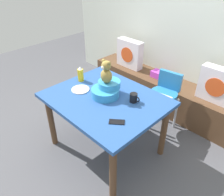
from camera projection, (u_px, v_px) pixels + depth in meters
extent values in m
plane|color=#4C4C51|center=(106.00, 147.00, 2.78)|extent=(8.00, 8.00, 0.00)
cube|color=silver|center=(188.00, 19.00, 2.96)|extent=(4.40, 0.10, 2.60)
cube|color=brown|center=(166.00, 94.00, 3.38)|extent=(2.60, 0.44, 0.46)
cube|color=silver|center=(130.00, 54.00, 3.56)|extent=(0.44, 0.14, 0.44)
cylinder|color=#D84C1E|center=(127.00, 55.00, 3.52)|extent=(0.24, 0.01, 0.24)
cube|color=silver|center=(218.00, 85.00, 2.71)|extent=(0.44, 0.14, 0.44)
cylinder|color=#D84C1E|center=(215.00, 87.00, 2.67)|extent=(0.24, 0.01, 0.24)
cube|color=#C440C8|center=(158.00, 74.00, 3.33)|extent=(0.20, 0.14, 0.10)
cube|color=#264C8C|center=(105.00, 99.00, 2.38)|extent=(1.23, 0.99, 0.04)
cylinder|color=brown|center=(51.00, 121.00, 2.66)|extent=(0.07, 0.07, 0.70)
cylinder|color=brown|center=(113.00, 173.00, 2.04)|extent=(0.07, 0.07, 0.70)
cylinder|color=brown|center=(101.00, 95.00, 3.14)|extent=(0.07, 0.07, 0.70)
cylinder|color=brown|center=(164.00, 131.00, 2.51)|extent=(0.07, 0.07, 0.70)
cylinder|color=#2672B2|center=(164.00, 96.00, 2.83)|extent=(0.34, 0.34, 0.10)
cube|color=#2672B2|center=(170.00, 81.00, 2.84)|extent=(0.30, 0.09, 0.24)
cube|color=white|center=(157.00, 98.00, 2.67)|extent=(0.33, 0.24, 0.02)
cylinder|color=silver|center=(146.00, 113.00, 2.98)|extent=(0.03, 0.03, 0.46)
cylinder|color=silver|center=(164.00, 123.00, 2.82)|extent=(0.03, 0.03, 0.46)
cylinder|color=silver|center=(158.00, 105.00, 3.15)|extent=(0.03, 0.03, 0.46)
cylinder|color=silver|center=(176.00, 113.00, 2.98)|extent=(0.03, 0.03, 0.46)
cylinder|color=#328CC6|center=(105.00, 92.00, 2.38)|extent=(0.30, 0.30, 0.09)
cylinder|color=#328CC6|center=(109.00, 84.00, 2.37)|extent=(0.24, 0.24, 0.07)
ellipsoid|color=olive|center=(106.00, 76.00, 2.28)|extent=(0.13, 0.11, 0.15)
sphere|color=olive|center=(106.00, 65.00, 2.22)|extent=(0.10, 0.10, 0.10)
sphere|color=beige|center=(103.00, 67.00, 2.20)|extent=(0.04, 0.04, 0.04)
sphere|color=olive|center=(104.00, 61.00, 2.22)|extent=(0.04, 0.04, 0.04)
sphere|color=olive|center=(109.00, 63.00, 2.18)|extent=(0.04, 0.04, 0.04)
cylinder|color=gold|center=(81.00, 75.00, 2.65)|extent=(0.07, 0.07, 0.15)
cone|color=white|center=(80.00, 68.00, 2.60)|extent=(0.06, 0.06, 0.03)
cylinder|color=black|center=(134.00, 98.00, 2.29)|extent=(0.08, 0.08, 0.09)
torus|color=black|center=(137.00, 99.00, 2.25)|extent=(0.06, 0.01, 0.06)
cylinder|color=white|center=(80.00, 89.00, 2.50)|extent=(0.20, 0.20, 0.01)
cube|color=black|center=(117.00, 122.00, 2.03)|extent=(0.16, 0.15, 0.01)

